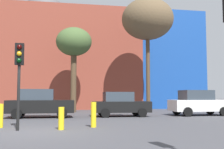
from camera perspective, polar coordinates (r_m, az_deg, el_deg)
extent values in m
plane|color=#47474C|center=(11.61, -16.20, -11.22)|extent=(200.00, 200.00, 0.00)
cube|color=brown|center=(34.77, -13.85, 2.36)|extent=(21.19, 12.93, 10.80)
cube|color=#19479E|center=(36.77, 9.18, 2.09)|extent=(7.62, 11.64, 11.00)
cylinder|color=slate|center=(36.06, -13.66, 12.51)|extent=(4.00, 4.00, 2.00)
cube|color=black|center=(18.83, -14.35, -6.32)|extent=(4.24, 1.82, 0.81)
cube|color=#333D47|center=(18.83, -15.07, -4.00)|extent=(2.12, 1.62, 0.71)
cylinder|color=black|center=(19.73, -10.19, -7.47)|extent=(0.65, 0.22, 0.65)
cylinder|color=black|center=(17.87, -10.18, -7.80)|extent=(0.65, 0.22, 0.65)
cylinder|color=black|center=(19.91, -18.13, -7.29)|extent=(0.65, 0.22, 0.65)
cylinder|color=black|center=(18.08, -18.94, -7.60)|extent=(0.65, 0.22, 0.65)
cube|color=black|center=(19.21, 1.93, -6.61)|extent=(3.86, 1.65, 0.74)
cube|color=#333D47|center=(19.15, 1.25, -4.55)|extent=(1.93, 1.47, 0.64)
cylinder|color=black|center=(20.34, 4.88, -7.50)|extent=(0.59, 0.20, 0.59)
cylinder|color=black|center=(18.71, 6.24, -7.77)|extent=(0.59, 0.20, 0.59)
cylinder|color=black|center=(19.84, -2.12, -7.60)|extent=(0.59, 0.20, 0.59)
cylinder|color=black|center=(18.17, -1.36, -7.90)|extent=(0.59, 0.20, 0.59)
cube|color=white|center=(21.18, 17.45, -6.05)|extent=(4.19, 1.80, 0.80)
cube|color=#333D47|center=(21.05, 16.80, -4.04)|extent=(2.10, 1.60, 0.70)
cylinder|color=black|center=(22.65, 19.43, -6.89)|extent=(0.64, 0.22, 0.64)
cylinder|color=black|center=(21.07, 21.91, -7.03)|extent=(0.64, 0.22, 0.64)
cylinder|color=black|center=(21.45, 13.11, -7.18)|extent=(0.64, 0.22, 0.64)
cylinder|color=black|center=(19.78, 15.23, -7.39)|extent=(0.64, 0.22, 0.64)
cylinder|color=black|center=(12.12, -18.60, -4.48)|extent=(0.12, 0.12, 2.70)
cube|color=black|center=(12.24, -18.39, 3.97)|extent=(0.37, 0.26, 0.90)
sphere|color=#3C0605|center=(12.14, -18.42, 5.37)|extent=(0.20, 0.20, 0.20)
sphere|color=#F2A514|center=(12.10, -18.45, 4.06)|extent=(0.20, 0.20, 0.20)
sphere|color=black|center=(12.06, -18.48, 2.75)|extent=(0.20, 0.20, 0.20)
cylinder|color=brown|center=(24.52, 7.38, 0.47)|extent=(0.35, 0.35, 6.92)
ellipsoid|color=brown|center=(25.35, 7.27, 11.16)|extent=(4.56, 4.56, 3.65)
cylinder|color=brown|center=(24.34, -7.88, -1.44)|extent=(0.50, 0.50, 5.27)
ellipsoid|color=#476033|center=(24.76, -7.80, 6.66)|extent=(3.12, 3.12, 2.49)
cylinder|color=yellow|center=(12.74, -3.79, -8.18)|extent=(0.24, 0.24, 1.14)
cylinder|color=yellow|center=(13.49, -21.86, -7.83)|extent=(0.24, 0.24, 1.06)
cylinder|color=yellow|center=(12.00, -10.34, -8.82)|extent=(0.24, 0.24, 0.95)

